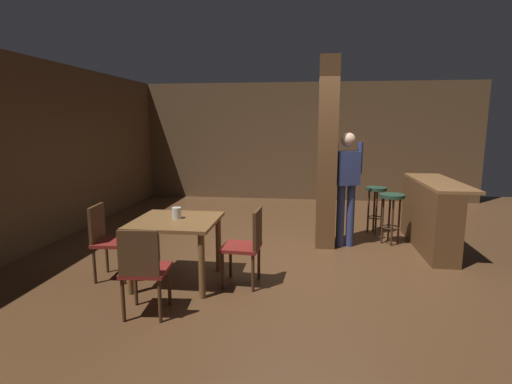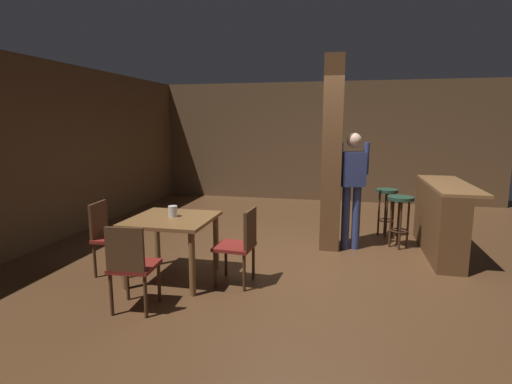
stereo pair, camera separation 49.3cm
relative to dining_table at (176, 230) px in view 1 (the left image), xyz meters
name	(u,v)px [view 1 (the left image)]	position (x,y,z in m)	size (l,w,h in m)	color
ground_plane	(306,261)	(1.51, 0.91, -0.63)	(10.80, 10.80, 0.00)	#4C301C
wall_back	(308,142)	(1.51, 5.41, 0.77)	(8.00, 0.10, 2.80)	brown
wall_left	(27,155)	(-2.49, 0.91, 0.77)	(0.10, 9.00, 2.80)	brown
pillar	(327,155)	(1.79, 1.60, 0.77)	(0.28, 0.28, 2.80)	brown
dining_table	(176,230)	(0.00, 0.00, 0.00)	(0.95, 0.95, 0.76)	brown
chair_west	(107,238)	(-0.86, 0.00, -0.13)	(0.45, 0.45, 0.89)	maroon
chair_south	(143,267)	(-0.03, -0.89, -0.13)	(0.45, 0.45, 0.89)	maroon
chair_east	(248,243)	(0.84, 0.01, -0.13)	(0.45, 0.45, 0.89)	maroon
napkin_cup	(177,213)	(0.00, 0.04, 0.19)	(0.11, 0.11, 0.13)	beige
standing_person	(347,181)	(2.09, 1.65, 0.37)	(0.47, 0.30, 1.72)	navy
bar_counter	(429,214)	(3.32, 1.73, -0.11)	(0.56, 1.82, 1.02)	brown
bar_stool_near	(392,206)	(2.80, 1.87, -0.04)	(0.38, 0.38, 0.78)	#1E3828
bar_stool_mid	(376,199)	(2.66, 2.49, -0.04)	(0.35, 0.35, 0.79)	#1E3828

